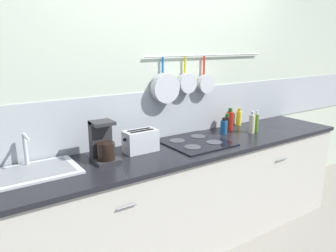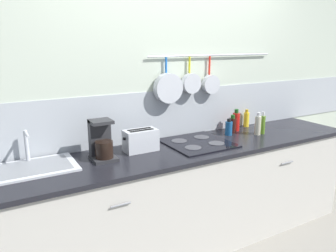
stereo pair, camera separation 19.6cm
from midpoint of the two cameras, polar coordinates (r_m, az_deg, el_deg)
ground_plane at (r=3.15m, az=6.05°, el=-19.33°), size 12.00×12.00×0.00m
wall_back at (r=2.96m, az=2.57°, el=5.22°), size 7.20×0.16×2.60m
cabinet_base at (r=2.93m, az=6.27°, el=-12.25°), size 3.14×0.63×0.87m
countertop at (r=2.76m, az=6.53°, el=-3.84°), size 3.18×0.65×0.03m
sink_basin at (r=2.39m, az=-20.59°, el=-6.69°), size 0.59×0.39×0.24m
coffee_maker at (r=2.43m, az=-9.22°, el=-2.95°), size 0.17×0.20×0.30m
toaster at (r=2.59m, az=-2.61°, el=-2.53°), size 0.28×0.14×0.18m
cooktop at (r=2.82m, az=7.16°, el=-2.93°), size 0.52×0.54×0.01m
bottle_olive_oil at (r=3.11m, az=12.31°, el=-0.33°), size 0.07×0.07×0.16m
bottle_sesame_oil at (r=3.19m, az=12.89°, el=0.16°), size 0.07×0.07×0.17m
bottle_dish_soap at (r=3.28m, az=13.44°, el=0.80°), size 0.07×0.07×0.21m
bottle_cooking_wine at (r=3.18m, az=17.10°, el=0.15°), size 0.06×0.06×0.21m
bottle_vinegar at (r=3.23m, az=17.85°, el=0.27°), size 0.05×0.05×0.21m
bottle_hot_sauce at (r=3.47m, az=15.08°, el=1.16°), size 0.06×0.06×0.18m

